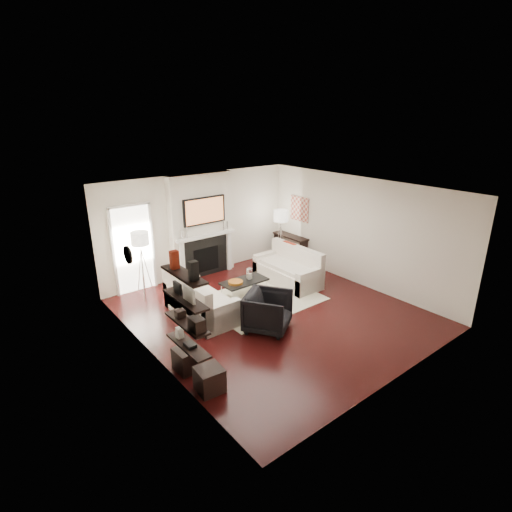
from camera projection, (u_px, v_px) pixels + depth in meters
room_envelope at (274, 255)px, 8.28m from camera, size 6.00×6.00×6.00m
chimney_breast at (202, 226)px, 10.40m from camera, size 1.80×0.25×2.70m
fireplace_surround at (206, 257)px, 10.58m from camera, size 1.30×0.02×1.04m
firebox at (206, 259)px, 10.60m from camera, size 0.75×0.02×0.65m
mantel_pilaster_l at (182, 262)px, 10.13m from camera, size 0.12×0.08×1.10m
mantel_pilaster_r at (229, 251)px, 10.97m from camera, size 0.12×0.08×1.10m
mantel_shelf at (206, 236)px, 10.34m from camera, size 1.70×0.18×0.07m
tv_body at (204, 211)px, 10.14m from camera, size 1.20×0.06×0.70m
tv_screen at (205, 211)px, 10.11m from camera, size 1.10×0.00×0.62m
candlestick_l_tall at (187, 232)px, 9.97m from camera, size 0.04×0.04×0.30m
candlestick_l_short at (182, 235)px, 9.90m from camera, size 0.04×0.04×0.24m
candlestick_r_tall at (223, 225)px, 10.61m from camera, size 0.04×0.04×0.30m
candlestick_r_short at (227, 225)px, 10.69m from camera, size 0.04×0.04×0.24m
hallway_panel at (133, 250)px, 9.50m from camera, size 0.90×0.02×2.10m
door_trim_l at (114, 254)px, 9.20m from camera, size 0.06×0.06×2.16m
door_trim_r at (152, 246)px, 9.77m from camera, size 0.06×0.06×2.16m
door_trim_top at (129, 205)px, 9.12m from camera, size 1.02×0.06×0.06m
rug at (261, 299)px, 9.36m from camera, size 2.60×2.00×0.01m
loveseat_left_base at (201, 307)px, 8.54m from camera, size 0.85×1.80×0.42m
loveseat_left_back at (186, 298)px, 8.24m from camera, size 0.18×1.80×0.80m
loveseat_left_arm_n at (222, 317)px, 7.92m from camera, size 0.85×0.18×0.60m
loveseat_left_arm_s at (183, 290)px, 9.11m from camera, size 0.85×0.18×0.60m
loveseat_left_cushion at (203, 295)px, 8.49m from camera, size 0.63×1.44×0.10m
pillow_left_orange at (179, 284)px, 8.39m from camera, size 0.10×0.42×0.42m
pillow_left_charcoal at (193, 294)px, 7.95m from camera, size 0.10×0.40×0.40m
loveseat_right_base at (287, 275)px, 10.21m from camera, size 0.85×1.80×0.42m
loveseat_right_back at (297, 261)px, 10.30m from camera, size 0.18×1.80×0.80m
loveseat_right_arm_n at (310, 282)px, 9.58m from camera, size 0.85×0.18×0.60m
loveseat_right_arm_s at (267, 263)px, 10.78m from camera, size 0.85×0.18×0.60m
loveseat_right_cushion at (286, 266)px, 10.09m from camera, size 0.63×1.44×0.10m
pillow_right_orange at (289, 250)px, 10.45m from camera, size 0.10×0.42×0.42m
pillow_right_charcoal at (306, 257)px, 10.01m from camera, size 0.10×0.40×0.40m
coffee_table at (244, 281)px, 9.35m from camera, size 1.10×0.55×0.04m
coffee_leg_nw at (232, 298)px, 8.97m from camera, size 0.02×0.02×0.38m
coffee_leg_ne at (267, 287)px, 9.55m from camera, size 0.02×0.02×0.38m
coffee_leg_sw at (222, 292)px, 9.29m from camera, size 0.02×0.02×0.38m
coffee_leg_se at (255, 281)px, 9.88m from camera, size 0.02×0.02×0.38m
hurricane_glass at (249, 273)px, 9.39m from camera, size 0.14×0.14×0.24m
hurricane_candle at (249, 276)px, 9.41m from camera, size 0.10×0.10×0.15m
copper_bowl at (236, 282)px, 9.19m from camera, size 0.34×0.34×0.06m
armchair at (268, 310)px, 7.94m from camera, size 1.14×1.13×0.87m
lamp_left_post at (143, 273)px, 9.30m from camera, size 0.02×0.02×1.20m
lamp_left_shade at (140, 238)px, 9.01m from camera, size 0.40×0.40×0.30m
lamp_left_leg_a at (148, 272)px, 9.36m from camera, size 0.25×0.02×1.23m
lamp_left_leg_b at (139, 273)px, 9.34m from camera, size 0.14×0.22×1.23m
lamp_left_leg_c at (143, 275)px, 9.20m from camera, size 0.14×0.22×1.23m
lamp_right_post at (280, 245)px, 11.27m from camera, size 0.02×0.02×1.20m
lamp_right_shade at (281, 216)px, 10.98m from camera, size 0.40×0.40×0.30m
lamp_right_leg_a at (283, 244)px, 11.33m from camera, size 0.25×0.02×1.23m
lamp_right_leg_b at (277, 245)px, 11.31m from camera, size 0.14×0.22×1.23m
lamp_right_leg_c at (281, 246)px, 11.17m from camera, size 0.14×0.22×1.23m
console_top at (291, 236)px, 11.63m from camera, size 0.35×1.20×0.04m
console_leg_n at (303, 253)px, 11.35m from camera, size 0.30×0.04×0.71m
console_leg_s at (278, 244)px, 12.16m from camera, size 0.30×0.04×0.71m
wall_art at (300, 209)px, 11.32m from camera, size 0.03×0.70×0.70m
shelf_bottom at (188, 346)px, 6.23m from camera, size 0.25×1.00×0.03m
shelf_lower at (187, 323)px, 6.10m from camera, size 0.25×1.00×0.04m
shelf_upper at (185, 299)px, 5.96m from camera, size 0.25×1.00×0.04m
shelf_top at (184, 275)px, 5.83m from camera, size 0.25×1.00×0.04m
decor_magfile_a at (194, 271)px, 5.55m from camera, size 0.12×0.10×0.28m
decor_magfile_b at (174, 260)px, 5.97m from camera, size 0.12×0.10×0.28m
decor_frame_a at (189, 294)px, 5.83m from camera, size 0.04×0.30×0.22m
decor_frame_b at (178, 288)px, 6.09m from camera, size 0.04×0.22×0.18m
decor_wine_rack at (197, 324)px, 5.83m from camera, size 0.18×0.25×0.20m
decor_box_small at (180, 314)px, 6.22m from camera, size 0.15×0.12×0.12m
decor_books at (190, 345)px, 6.18m from camera, size 0.14×0.20×0.05m
decor_box_tall at (180, 333)px, 6.40m from camera, size 0.10×0.10×0.18m
clock_rim at (128, 255)px, 7.23m from camera, size 0.04×0.34×0.34m
clock_face at (129, 255)px, 7.25m from camera, size 0.01×0.29×0.29m
ottoman_near at (188, 359)px, 6.75m from camera, size 0.41×0.41×0.40m
ottoman_far at (210, 379)px, 6.24m from camera, size 0.43×0.43×0.40m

